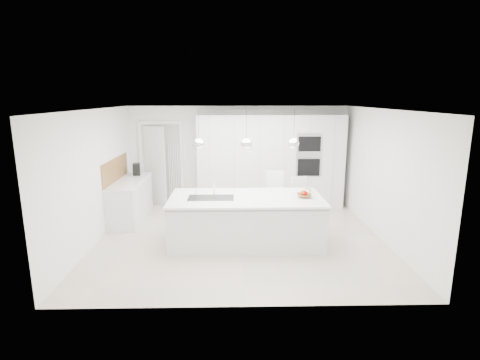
{
  "coord_description": "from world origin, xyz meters",
  "views": [
    {
      "loc": [
        -0.16,
        -6.97,
        2.73
      ],
      "look_at": [
        0.0,
        0.3,
        1.1
      ],
      "focal_mm": 28.0,
      "sensor_mm": 36.0,
      "label": 1
    }
  ],
  "objects_px": {
    "fruit_bowl": "(304,196)",
    "bar_stool_left": "(275,200)",
    "island_base": "(246,222)",
    "espresso_machine": "(136,169)",
    "bar_stool_right": "(300,203)"
  },
  "relations": [
    {
      "from": "island_base",
      "to": "bar_stool_left",
      "type": "relative_size",
      "value": 2.37
    },
    {
      "from": "espresso_machine",
      "to": "bar_stool_left",
      "type": "relative_size",
      "value": 0.23
    },
    {
      "from": "island_base",
      "to": "bar_stool_left",
      "type": "distance_m",
      "value": 1.13
    },
    {
      "from": "island_base",
      "to": "fruit_bowl",
      "type": "bearing_deg",
      "value": -0.29
    },
    {
      "from": "island_base",
      "to": "espresso_machine",
      "type": "relative_size",
      "value": 10.11
    },
    {
      "from": "fruit_bowl",
      "to": "bar_stool_left",
      "type": "xyz_separation_m",
      "value": [
        -0.42,
        0.92,
        -0.34
      ]
    },
    {
      "from": "bar_stool_left",
      "to": "bar_stool_right",
      "type": "bearing_deg",
      "value": 0.4
    },
    {
      "from": "espresso_machine",
      "to": "bar_stool_left",
      "type": "distance_m",
      "value": 3.43
    },
    {
      "from": "fruit_bowl",
      "to": "bar_stool_right",
      "type": "distance_m",
      "value": 0.96
    },
    {
      "from": "espresso_machine",
      "to": "bar_stool_left",
      "type": "height_order",
      "value": "bar_stool_left"
    },
    {
      "from": "fruit_bowl",
      "to": "bar_stool_left",
      "type": "bearing_deg",
      "value": 114.76
    },
    {
      "from": "island_base",
      "to": "bar_stool_right",
      "type": "bearing_deg",
      "value": 36.7
    },
    {
      "from": "island_base",
      "to": "bar_stool_right",
      "type": "relative_size",
      "value": 2.63
    },
    {
      "from": "island_base",
      "to": "espresso_machine",
      "type": "bearing_deg",
      "value": 140.28
    },
    {
      "from": "island_base",
      "to": "bar_stool_right",
      "type": "xyz_separation_m",
      "value": [
        1.16,
        0.86,
        0.1
      ]
    }
  ]
}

